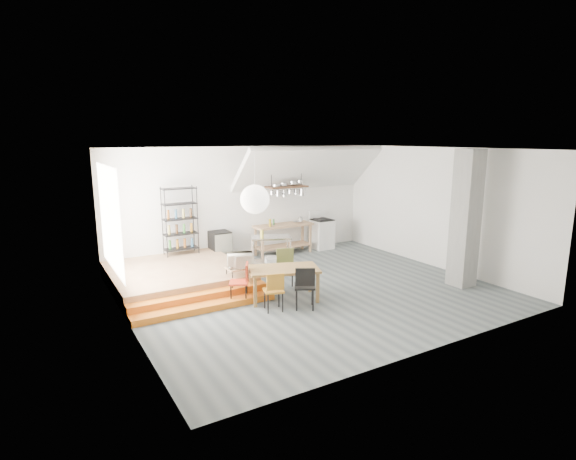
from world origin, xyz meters
TOP-DOWN VIEW (x-y plane):
  - floor at (0.00, 0.00)m, footprint 8.00×8.00m
  - wall_back at (0.00, 3.50)m, footprint 8.00×0.04m
  - wall_left at (-4.00, 0.00)m, footprint 0.04×7.00m
  - wall_right at (4.00, 0.00)m, footprint 0.04×7.00m
  - ceiling at (0.00, 0.00)m, footprint 8.00×7.00m
  - slope_ceiling at (1.80, 2.90)m, footprint 4.40×1.44m
  - window_pane at (-3.98, 1.50)m, footprint 0.02×2.50m
  - platform at (-2.50, 2.00)m, footprint 3.00×3.00m
  - step_lower at (-2.50, 0.05)m, footprint 3.00×0.35m
  - step_upper at (-2.50, 0.40)m, footprint 3.00×0.35m
  - concrete_column at (3.30, -1.50)m, footprint 0.50×0.50m
  - kitchen_counter at (1.10, 3.15)m, footprint 1.80×0.60m
  - stove at (2.50, 3.16)m, footprint 0.60×0.60m
  - pot_rack at (1.13, 2.92)m, footprint 1.20×0.50m
  - wire_shelving at (-2.00, 3.20)m, footprint 0.88×0.38m
  - microwave_shelf at (-1.40, 0.75)m, footprint 0.60×0.40m
  - paper_lantern at (-1.38, -0.00)m, footprint 0.60×0.60m
  - dining_table at (-0.81, -0.20)m, footprint 1.67×1.27m
  - chair_mustard at (-1.33, -0.72)m, footprint 0.46×0.46m
  - chair_black at (-0.75, -0.94)m, footprint 0.57×0.57m
  - chair_olive at (-0.42, 0.38)m, footprint 0.53×0.53m
  - chair_red at (-1.66, 0.09)m, footprint 0.53×0.53m
  - rolling_cart at (-0.20, 1.52)m, footprint 1.13×0.88m
  - mini_fridge at (-0.90, 3.20)m, footprint 0.53×0.53m
  - microwave at (-1.40, 0.75)m, footprint 0.68×0.56m
  - bowl at (1.55, 3.10)m, footprint 0.28×0.28m

SIDE VIEW (x-z plane):
  - floor at x=0.00m, z-range 0.00..0.00m
  - step_lower at x=-2.50m, z-range 0.00..0.13m
  - step_upper at x=-2.50m, z-range 0.00..0.27m
  - platform at x=-2.50m, z-range 0.00..0.40m
  - mini_fridge at x=-0.90m, z-range 0.00..0.90m
  - stove at x=2.50m, z-range -0.11..1.07m
  - chair_mustard at x=-1.33m, z-range 0.08..0.90m
  - chair_red at x=-1.66m, z-range 0.08..0.93m
  - chair_black at x=-0.75m, z-range 0.09..1.00m
  - microwave_shelf at x=-1.40m, z-range 0.46..0.63m
  - chair_olive at x=-0.42m, z-range 0.09..1.02m
  - dining_table at x=-0.81m, z-range 0.27..0.98m
  - kitchen_counter at x=1.10m, z-range 0.17..1.08m
  - rolling_cart at x=-0.20m, z-range 0.15..1.14m
  - microwave at x=-1.40m, z-range 0.56..0.89m
  - bowl at x=1.55m, z-range 0.91..0.96m
  - wire_shelving at x=-2.00m, z-range 0.43..2.23m
  - wall_back at x=0.00m, z-range 0.00..3.20m
  - wall_left at x=-4.00m, z-range 0.00..3.20m
  - wall_right at x=4.00m, z-range 0.00..3.20m
  - concrete_column at x=3.30m, z-range 0.00..3.20m
  - window_pane at x=-3.98m, z-range 0.70..2.90m
  - pot_rack at x=1.13m, z-range 1.26..2.69m
  - paper_lantern at x=-1.38m, z-range 1.90..2.50m
  - slope_ceiling at x=1.80m, z-range 1.89..3.21m
  - ceiling at x=0.00m, z-range 3.19..3.21m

